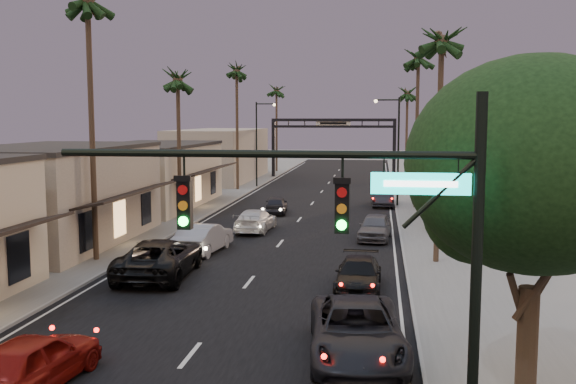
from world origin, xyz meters
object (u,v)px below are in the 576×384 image
(traffic_signal, at_px, (377,232))
(curbside_black, at_px, (358,275))
(arch, at_px, (333,133))
(curbside_near, at_px, (357,331))
(palm_ld, at_px, (237,67))
(palm_far, at_px, (276,87))
(palm_ra, at_px, (442,32))
(oncoming_red, at_px, (33,361))
(oncoming_pickup, at_px, (160,258))
(oncoming_silver, at_px, (204,238))
(corner_tree, at_px, (538,174))
(palm_rb, at_px, (419,53))
(palm_rc, at_px, (408,89))
(palm_lc, at_px, (178,73))
(streetlight_left, at_px, (259,137))
(streetlight_right, at_px, (395,142))

(traffic_signal, xyz_separation_m, curbside_black, (-0.79, 14.34, -4.40))
(arch, bearing_deg, curbside_near, -85.10)
(palm_ld, distance_m, palm_far, 23.02)
(traffic_signal, height_order, palm_ra, palm_ra)
(arch, bearing_deg, oncoming_red, -93.15)
(traffic_signal, relative_size, oncoming_pickup, 1.32)
(palm_ra, relative_size, oncoming_silver, 2.64)
(palm_ld, xyz_separation_m, palm_far, (0.30, 23.00, -0.97))
(palm_ld, bearing_deg, arch, 60.17)
(corner_tree, bearing_deg, oncoming_silver, 127.13)
(curbside_black, bearing_deg, curbside_near, -87.53)
(oncoming_red, xyz_separation_m, curbside_black, (8.36, 11.34, -0.11))
(curbside_near, xyz_separation_m, curbside_black, (-0.21, 7.80, -0.17))
(palm_rb, xyz_separation_m, palm_rc, (0.00, 20.00, -1.95))
(corner_tree, bearing_deg, palm_ra, 93.03)
(palm_rc, bearing_deg, corner_tree, -89.11)
(palm_lc, bearing_deg, palm_far, 89.59)
(palm_ra, relative_size, oncoming_pickup, 2.05)
(arch, relative_size, palm_lc, 1.25)
(arch, distance_m, palm_rc, 11.59)
(streetlight_left, relative_size, palm_rc, 0.74)
(palm_rc, bearing_deg, palm_rb, -90.00)
(streetlight_left, bearing_deg, traffic_signal, -76.86)
(streetlight_right, distance_m, palm_far, 36.85)
(arch, xyz_separation_m, oncoming_red, (-3.47, -63.00, -4.75))
(traffic_signal, distance_m, curbside_near, 7.82)
(palm_lc, bearing_deg, oncoming_pickup, -75.42)
(arch, height_order, curbside_near, arch)
(oncoming_pickup, height_order, curbside_near, oncoming_pickup)
(palm_far, xyz_separation_m, curbside_black, (13.19, -59.66, -10.76))
(streetlight_left, bearing_deg, oncoming_silver, -84.50)
(palm_rb, distance_m, curbside_black, 28.46)
(corner_tree, distance_m, palm_ld, 51.28)
(arch, xyz_separation_m, palm_rb, (8.60, -26.00, 6.88))
(palm_lc, relative_size, palm_rc, 1.00)
(arch, height_order, curbside_black, arch)
(oncoming_silver, height_order, curbside_black, oncoming_silver)
(palm_ra, height_order, curbside_near, palm_ra)
(oncoming_silver, bearing_deg, oncoming_pickup, 89.89)
(streetlight_left, distance_m, palm_ra, 37.87)
(streetlight_right, relative_size, oncoming_pickup, 1.40)
(palm_ra, bearing_deg, streetlight_right, 94.57)
(palm_lc, distance_m, palm_rc, 32.86)
(palm_ld, height_order, oncoming_silver, palm_ld)
(palm_rc, distance_m, curbside_near, 54.43)
(streetlight_right, height_order, curbside_near, streetlight_right)
(palm_ld, xyz_separation_m, palm_rb, (17.20, -11.00, 0.00))
(palm_ra, xyz_separation_m, palm_rb, (0.00, 20.00, 0.97))
(palm_far, bearing_deg, palm_ra, -72.62)
(arch, distance_m, palm_far, 12.96)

